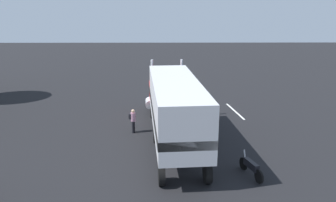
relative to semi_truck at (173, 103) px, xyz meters
name	(u,v)px	position (x,y,z in m)	size (l,w,h in m)	color
ground_plane	(162,115)	(5.34, 0.73, -2.52)	(120.00, 120.00, 0.00)	black
lane_stripe_near	(204,110)	(6.60, -2.77, -2.52)	(4.40, 0.16, 0.01)	silver
lane_stripe_mid	(235,111)	(6.29, -5.25, -2.52)	(4.40, 0.16, 0.01)	silver
semi_truck	(173,103)	(0.00, 0.00, 0.00)	(14.32, 3.90, 4.50)	#B21919
person_bystander	(133,120)	(1.52, 2.66, -1.63)	(0.34, 0.46, 1.63)	black
motorcycle	(251,167)	(-4.62, -3.76, -2.04)	(2.05, 0.72, 1.12)	black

